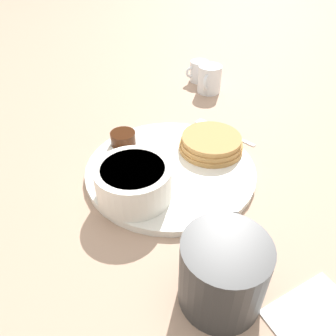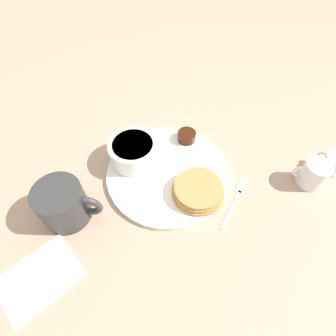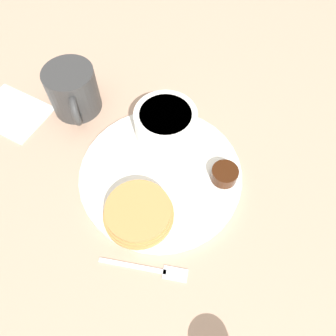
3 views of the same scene
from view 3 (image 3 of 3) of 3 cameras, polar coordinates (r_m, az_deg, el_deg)
ground_plane at (r=0.58m, az=-1.28°, el=-1.34°), size 4.00×4.00×0.00m
plate at (r=0.58m, az=-1.29°, el=-1.05°), size 0.29×0.29×0.01m
pancake_stack at (r=0.53m, az=-5.30°, el=-7.70°), size 0.11×0.11×0.03m
bowl at (r=0.60m, az=-0.43°, el=7.95°), size 0.11×0.11×0.05m
syrup_cup at (r=0.57m, az=9.80°, el=-1.08°), size 0.05×0.05×0.02m
butter_ramekin at (r=0.62m, az=1.35°, el=8.46°), size 0.05×0.05×0.04m
coffee_mug at (r=0.67m, az=-16.18°, el=12.71°), size 0.10×0.12×0.09m
fork at (r=0.52m, az=-2.50°, el=-17.29°), size 0.14×0.04×0.00m
napkin at (r=0.73m, az=-25.51°, el=8.74°), size 0.15×0.12×0.00m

